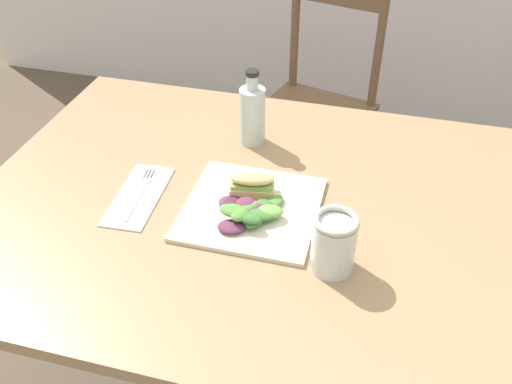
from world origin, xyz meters
The scene contains 9 objects.
dining_table centered at (-0.06, 0.17, 0.62)m, with size 1.31×0.94×0.74m.
chair_wooden_far centered at (-0.11, 1.13, 0.45)m, with size 0.49×0.49×0.87m.
plate_lunch centered at (-0.10, 0.14, 0.74)m, with size 0.28×0.28×0.01m, color beige.
sandwich_half_front centered at (-0.11, 0.18, 0.78)m, with size 0.10×0.07×0.06m.
salad_mixed_greens centered at (-0.09, 0.10, 0.77)m, with size 0.16×0.16×0.04m.
napkin_folded centered at (-0.35, 0.12, 0.74)m, with size 0.09×0.23×0.00m, color silver.
fork_on_napkin centered at (-0.35, 0.14, 0.75)m, with size 0.04×0.19×0.00m.
bottle_cold_brew centered at (-0.17, 0.41, 0.81)m, with size 0.06×0.06×0.19m.
mason_jar_iced_tea centered at (0.10, 0.02, 0.79)m, with size 0.09×0.09×0.12m.
Camera 1 is at (0.15, -0.75, 1.51)m, focal length 39.12 mm.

